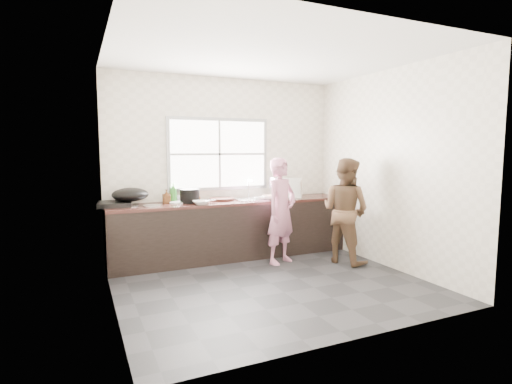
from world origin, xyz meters
name	(u,v)px	position (x,y,z in m)	size (l,w,h in m)	color
floor	(270,283)	(0.00, 0.00, -0.01)	(3.60, 3.20, 0.01)	#29292C
ceiling	(271,55)	(0.00, 0.00, 2.71)	(3.60, 3.20, 0.01)	silver
wall_back	(225,167)	(0.00, 1.60, 1.35)	(3.60, 0.01, 2.70)	silver
wall_left	(109,177)	(-1.80, 0.00, 1.35)	(0.01, 3.20, 2.70)	beige
wall_right	(389,169)	(1.80, 0.00, 1.35)	(0.01, 3.20, 2.70)	beige
wall_front	(358,183)	(0.00, -1.60, 1.35)	(3.60, 0.01, 2.70)	beige
cabinet	(232,230)	(0.00, 1.29, 0.41)	(3.60, 0.62, 0.82)	black
countertop	(232,202)	(0.00, 1.29, 0.84)	(3.60, 0.64, 0.04)	#351A15
sink	(254,199)	(0.35, 1.29, 0.86)	(0.55, 0.45, 0.02)	silver
faucet	(249,189)	(0.35, 1.49, 1.01)	(0.02, 0.02, 0.30)	silver
window_frame	(219,154)	(-0.10, 1.59, 1.55)	(1.60, 0.05, 1.10)	#9EA0A5
window_glazing	(219,154)	(-0.10, 1.57, 1.55)	(1.50, 0.01, 1.00)	white
woman	(281,214)	(0.53, 0.74, 0.70)	(0.51, 0.34, 1.41)	pink
person_side	(345,211)	(1.39, 0.39, 0.75)	(0.73, 0.57, 1.50)	brown
cutting_board	(222,199)	(-0.13, 1.40, 0.88)	(0.37, 0.37, 0.04)	black
cleaver	(209,200)	(-0.40, 1.15, 0.90)	(0.18, 0.09, 0.01)	#B6B9BD
bowl_mince	(201,203)	(-0.54, 1.08, 0.89)	(0.23, 0.23, 0.06)	white
bowl_crabs	(270,198)	(0.55, 1.14, 0.89)	(0.19, 0.19, 0.06)	white
bowl_held	(259,198)	(0.38, 1.16, 0.89)	(0.22, 0.22, 0.07)	silver
black_pot	(190,196)	(-0.64, 1.32, 0.96)	(0.28, 0.28, 0.20)	black
plate_food	(178,203)	(-0.81, 1.36, 0.87)	(0.24, 0.24, 0.02)	white
bottle_green	(173,192)	(-0.83, 1.52, 1.00)	(0.11, 0.11, 0.28)	#32842B
bottle_brown_tall	(167,197)	(-0.95, 1.42, 0.95)	(0.08, 0.08, 0.18)	#502D14
bottle_brown_short	(196,197)	(-0.53, 1.38, 0.93)	(0.12, 0.12, 0.15)	#492912
glass_jar	(178,199)	(-0.76, 1.52, 0.90)	(0.06, 0.06, 0.09)	silver
burner	(115,204)	(-1.65, 1.39, 0.89)	(0.43, 0.43, 0.06)	black
wok	(130,195)	(-1.45, 1.38, 1.01)	(0.49, 0.49, 0.18)	black
dish_rack	(285,188)	(0.87, 1.25, 1.02)	(0.44, 0.31, 0.33)	white
pot_lid_left	(130,206)	(-1.47, 1.28, 0.87)	(0.23, 0.23, 0.01)	#B9BAC0
pot_lid_right	(152,206)	(-1.18, 1.22, 0.87)	(0.25, 0.25, 0.01)	#B6BABE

